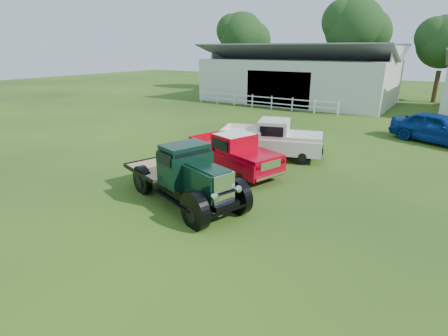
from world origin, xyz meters
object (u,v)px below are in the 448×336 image
Objects in this scene: red_pickup at (233,152)px; misc_car_blue at (438,128)px; vintage_flatbed at (184,173)px; white_pickup at (271,139)px.

red_pickup reaches higher than misc_car_blue.
vintage_flatbed reaches higher than white_pickup.
white_pickup is 1.00× the size of misc_car_blue.
vintage_flatbed is 3.70m from red_pickup.
red_pickup is 0.94× the size of white_pickup.
vintage_flatbed is 6.60m from white_pickup.
vintage_flatbed is at bearing -110.05° from white_pickup.
white_pickup is at bearing 99.41° from red_pickup.
misc_car_blue is at bearing 74.22° from red_pickup.
white_pickup reaches higher than misc_car_blue.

